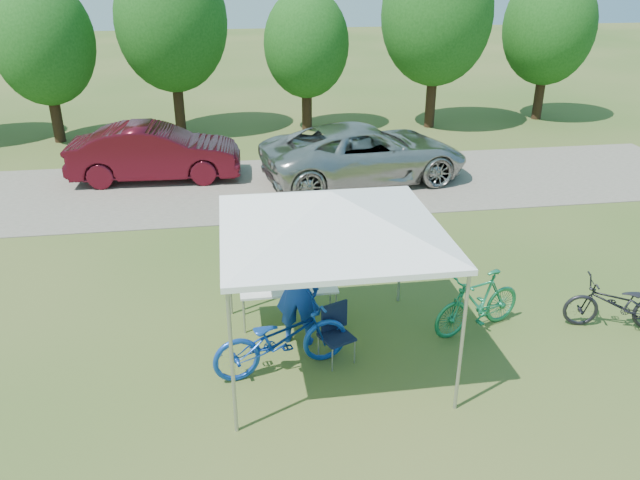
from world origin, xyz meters
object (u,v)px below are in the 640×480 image
object	(u,v)px
folding_chair	(335,328)
sedan	(155,152)
bike_blue	(281,338)
cooler	(265,279)
minivan	(365,153)
folding_table	(288,288)
bike_green	(478,302)
bike_dark	(617,304)
cyclist	(297,289)

from	to	relation	value
folding_chair	sedan	xyz separation A→B (m)	(-3.46, 9.18, 0.26)
bike_blue	sedan	distance (m)	9.74
folding_chair	cooler	size ratio (longest dim) A/B	1.96
cooler	bike_blue	distance (m)	1.41
bike_blue	minivan	size ratio (longest dim) A/B	0.37
folding_table	bike_green	world-z (taller)	bike_green
cooler	bike_blue	world-z (taller)	bike_blue
minivan	sedan	xyz separation A→B (m)	(-5.70, 1.02, -0.02)
cooler	sedan	xyz separation A→B (m)	(-2.48, 8.00, -0.05)
bike_dark	bike_blue	bearing A→B (deg)	-72.47
folding_chair	bike_dark	distance (m)	4.78
bike_dark	bike_green	bearing A→B (deg)	-82.62
minivan	bike_blue	bearing A→B (deg)	150.41
bike_green	folding_chair	bearing A→B (deg)	-99.80
folding_chair	bike_blue	bearing A→B (deg)	170.52
cooler	bike_blue	xyz separation A→B (m)	(0.13, -1.38, -0.28)
folding_table	cooler	xyz separation A→B (m)	(-0.38, 0.00, 0.21)
bike_blue	folding_table	bearing A→B (deg)	-23.92
cyclist	bike_dark	distance (m)	5.34
bike_green	cyclist	bearing A→B (deg)	-111.32
folding_chair	sedan	size ratio (longest dim) A/B	0.19
bike_green	sedan	xyz separation A→B (m)	(-5.91, 8.77, 0.26)
cooler	bike_dark	distance (m)	5.86
cooler	sedan	world-z (taller)	sedan
minivan	sedan	world-z (taller)	minivan
cyclist	sedan	xyz separation A→B (m)	(-2.94, 8.67, -0.18)
folding_chair	bike_green	bearing A→B (deg)	-13.12
folding_table	bike_dark	world-z (taller)	bike_dark
sedan	folding_chair	bearing A→B (deg)	-157.43
folding_chair	cooler	bearing A→B (deg)	107.00
folding_table	minivan	world-z (taller)	minivan
folding_chair	cyclist	distance (m)	0.85
folding_table	bike_green	size ratio (longest dim) A/B	0.93
cyclist	bike_dark	world-z (taller)	cyclist
folding_table	bike_green	xyz separation A→B (m)	(3.05, -0.77, -0.10)
cyclist	bike_dark	xyz separation A→B (m)	(5.30, -0.38, -0.51)
cyclist	bike_green	size ratio (longest dim) A/B	1.10
cooler	bike_blue	bearing A→B (deg)	-84.69
cyclist	sedan	distance (m)	9.15
folding_table	sedan	bearing A→B (deg)	109.68
sedan	bike_blue	bearing A→B (deg)	-162.53
bike_dark	sedan	size ratio (longest dim) A/B	0.37
cooler	bike_dark	xyz separation A→B (m)	(5.76, -1.04, -0.39)
cooler	bike_green	world-z (taller)	bike_green
folding_chair	cooler	world-z (taller)	cooler
bike_green	cooler	bearing A→B (deg)	-121.97
cyclist	minivan	world-z (taller)	cyclist
bike_dark	folding_table	bearing A→B (deg)	-86.87
bike_green	bike_dark	size ratio (longest dim) A/B	1.02
cyclist	bike_dark	bearing A→B (deg)	-167.59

